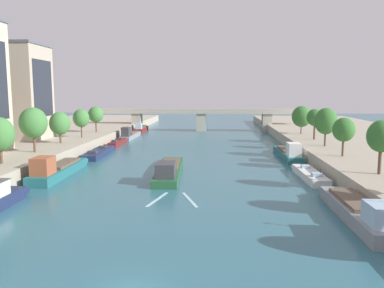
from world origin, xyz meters
name	(u,v)px	position (x,y,z in m)	size (l,w,h in m)	color
quay_left	(9,145)	(-37.95, 55.00, 1.14)	(36.00, 170.00, 2.28)	#A89E89
barge_midriver	(169,170)	(-1.93, 32.91, 0.84)	(4.15, 19.04, 2.82)	#235633
wake_behind_barge	(173,199)	(0.16, 20.43, 0.01)	(5.59, 6.03, 0.03)	#A0CCD6
moored_boat_left_near	(57,169)	(-17.60, 31.09, 1.05)	(3.44, 16.47, 3.56)	#23666B
moored_boat_left_lone	(99,153)	(-17.49, 49.63, 0.52)	(3.43, 14.59, 2.08)	#1E284C
moored_boat_left_far	(118,143)	(-17.55, 64.04, 0.55)	(1.92, 10.82, 2.13)	maroon
moored_boat_left_gap_after	(130,135)	(-17.73, 76.87, 0.94)	(2.69, 15.50, 3.28)	gray
moored_boat_left_downstream	(141,129)	(-18.07, 93.46, 0.92)	(2.66, 13.52, 2.97)	maroon
moored_boat_right_end	(360,211)	(18.29, 14.48, 0.94)	(3.22, 16.15, 3.01)	gray
moored_boat_right_near	(310,174)	(17.84, 32.32, 0.53)	(2.84, 12.33, 2.10)	silver
moored_boat_right_far	(289,153)	(17.94, 48.88, 0.97)	(3.08, 16.00, 3.34)	#23666B
tree_left_past_mid	(0,134)	(-24.24, 28.53, 6.25)	(3.87, 3.87, 6.30)	brown
tree_left_third	(33,123)	(-24.47, 38.58, 7.00)	(4.38, 4.38, 7.19)	brown
tree_left_midway	(60,124)	(-24.79, 49.66, 6.01)	(3.86, 3.86, 5.92)	brown
tree_left_distant	(81,118)	(-24.06, 59.08, 6.37)	(3.44, 3.44, 6.04)	brown
tree_left_second	(96,115)	(-24.32, 69.87, 6.54)	(3.61, 3.61, 6.22)	brown
tree_right_second	(381,136)	(24.12, 24.94, 6.75)	(3.30, 3.30, 6.40)	brown
tree_right_third	(344,130)	(23.92, 37.74, 6.29)	(3.33, 3.33, 5.84)	brown
tree_right_end_of_row	(326,121)	(24.30, 48.81, 6.75)	(3.97, 3.97, 6.85)	brown
tree_right_nearest	(315,118)	(24.82, 58.71, 6.74)	(3.35, 3.35, 6.26)	brown
tree_right_midway	(302,117)	(24.44, 69.46, 6.30)	(4.45, 4.45, 6.47)	brown
building_left_middle	(13,92)	(-36.67, 55.44, 11.98)	(12.95, 10.71, 19.37)	#B2A38E
bridge_far	(201,117)	(0.00, 96.65, 4.44)	(63.90, 4.40, 6.91)	#ADA899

